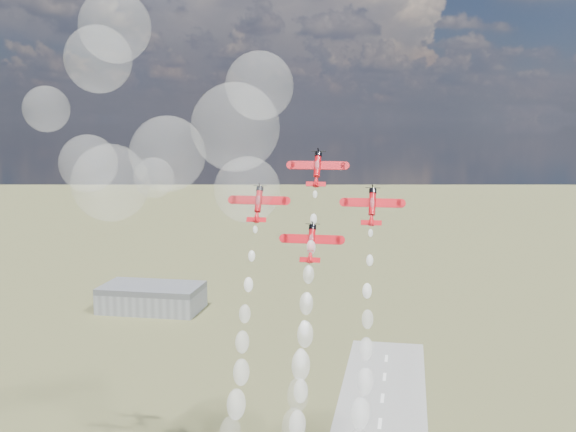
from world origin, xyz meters
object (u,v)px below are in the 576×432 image
(hangar, at_px, (152,298))
(plane_lead, at_px, (317,168))
(plane_right, at_px, (372,206))
(plane_slot, at_px, (311,242))
(plane_left, at_px, (258,203))

(hangar, height_order, plane_lead, plane_lead)
(hangar, xyz_separation_m, plane_right, (119.31, -167.42, 70.97))
(plane_lead, height_order, plane_slot, plane_lead)
(hangar, height_order, plane_left, plane_left)
(plane_slot, bearing_deg, plane_left, 160.96)
(hangar, xyz_separation_m, plane_slot, (106.49, -171.84, 63.17))
(hangar, distance_m, plane_left, 204.55)
(plane_left, bearing_deg, plane_slot, -19.04)
(plane_left, xyz_separation_m, plane_right, (25.63, 0.00, 0.00))
(plane_slot, bearing_deg, hangar, 121.79)
(hangar, relative_size, plane_lead, 3.99)
(plane_lead, bearing_deg, plane_right, -19.04)
(hangar, bearing_deg, plane_lead, -56.84)
(plane_lead, relative_size, plane_right, 1.00)
(plane_left, distance_m, plane_slot, 15.64)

